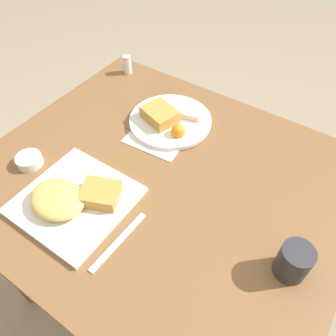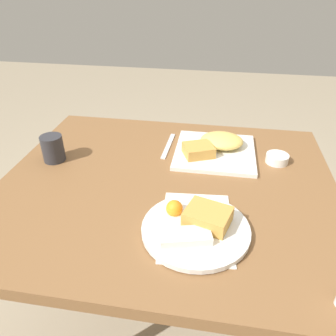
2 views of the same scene
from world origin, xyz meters
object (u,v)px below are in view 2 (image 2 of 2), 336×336
object	(u,v)px
plate_square_near	(215,147)
coffee_mug	(53,148)
plate_oval_far	(196,226)
butter_knife	(168,146)
sauce_ramekin	(277,158)

from	to	relation	value
plate_square_near	coffee_mug	xyz separation A→B (m)	(0.54, 0.14, 0.02)
plate_oval_far	coffee_mug	bearing A→B (deg)	-28.12
butter_knife	coffee_mug	distance (m)	0.40
plate_oval_far	butter_knife	xyz separation A→B (m)	(0.14, -0.43, -0.02)
butter_knife	coffee_mug	size ratio (longest dim) A/B	2.14
plate_square_near	plate_oval_far	bearing A→B (deg)	85.94
butter_knife	plate_oval_far	bearing A→B (deg)	20.27
butter_knife	sauce_ramekin	bearing A→B (deg)	84.12
coffee_mug	plate_square_near	bearing A→B (deg)	-165.40
sauce_ramekin	butter_knife	bearing A→B (deg)	-7.93
plate_square_near	coffee_mug	world-z (taller)	coffee_mug
coffee_mug	butter_knife	bearing A→B (deg)	-156.37
coffee_mug	sauce_ramekin	bearing A→B (deg)	-171.81
sauce_ramekin	butter_knife	size ratio (longest dim) A/B	0.39
plate_square_near	butter_knife	size ratio (longest dim) A/B	1.43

